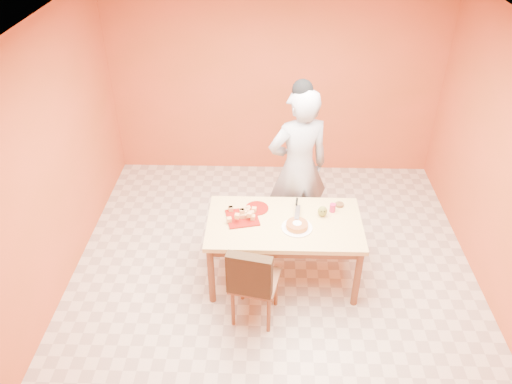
{
  "coord_description": "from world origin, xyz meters",
  "views": [
    {
      "loc": [
        -0.08,
        -3.91,
        3.92
      ],
      "look_at": [
        -0.2,
        0.3,
        1.04
      ],
      "focal_mm": 35.0,
      "sensor_mm": 36.0,
      "label": 1
    }
  ],
  "objects_px": {
    "red_dinner_plate": "(257,208)",
    "dining_chair": "(255,280)",
    "pastry_platter": "(242,218)",
    "sponge_cake": "(297,225)",
    "magenta_glass": "(333,208)",
    "egg_ornament": "(322,211)",
    "checker_tin": "(339,205)",
    "person": "(298,168)",
    "dining_table": "(284,229)"
  },
  "relations": [
    {
      "from": "dining_table",
      "to": "egg_ornament",
      "type": "relative_size",
      "value": 12.83
    },
    {
      "from": "pastry_platter",
      "to": "egg_ornament",
      "type": "distance_m",
      "value": 0.84
    },
    {
      "from": "pastry_platter",
      "to": "egg_ornament",
      "type": "xyz_separation_m",
      "value": [
        0.83,
        0.06,
        0.05
      ]
    },
    {
      "from": "checker_tin",
      "to": "person",
      "type": "bearing_deg",
      "value": 136.03
    },
    {
      "from": "person",
      "to": "egg_ornament",
      "type": "relative_size",
      "value": 15.57
    },
    {
      "from": "sponge_cake",
      "to": "egg_ornament",
      "type": "xyz_separation_m",
      "value": [
        0.27,
        0.21,
        0.03
      ]
    },
    {
      "from": "person",
      "to": "dining_table",
      "type": "bearing_deg",
      "value": 59.75
    },
    {
      "from": "red_dinner_plate",
      "to": "checker_tin",
      "type": "height_order",
      "value": "checker_tin"
    },
    {
      "from": "dining_table",
      "to": "magenta_glass",
      "type": "relative_size",
      "value": 17.42
    },
    {
      "from": "dining_table",
      "to": "dining_chair",
      "type": "xyz_separation_m",
      "value": [
        -0.29,
        -0.59,
        -0.16
      ]
    },
    {
      "from": "person",
      "to": "sponge_cake",
      "type": "xyz_separation_m",
      "value": [
        -0.04,
        -0.82,
        -0.17
      ]
    },
    {
      "from": "pastry_platter",
      "to": "sponge_cake",
      "type": "xyz_separation_m",
      "value": [
        0.56,
        -0.15,
        0.03
      ]
    },
    {
      "from": "red_dinner_plate",
      "to": "egg_ornament",
      "type": "xyz_separation_m",
      "value": [
        0.69,
        -0.11,
        0.05
      ]
    },
    {
      "from": "person",
      "to": "egg_ornament",
      "type": "distance_m",
      "value": 0.67
    },
    {
      "from": "red_dinner_plate",
      "to": "dining_chair",
      "type": "bearing_deg",
      "value": -89.75
    },
    {
      "from": "pastry_platter",
      "to": "red_dinner_plate",
      "type": "distance_m",
      "value": 0.23
    },
    {
      "from": "egg_ornament",
      "to": "checker_tin",
      "type": "height_order",
      "value": "egg_ornament"
    },
    {
      "from": "red_dinner_plate",
      "to": "magenta_glass",
      "type": "distance_m",
      "value": 0.8
    },
    {
      "from": "red_dinner_plate",
      "to": "sponge_cake",
      "type": "distance_m",
      "value": 0.53
    },
    {
      "from": "person",
      "to": "egg_ornament",
      "type": "xyz_separation_m",
      "value": [
        0.23,
        -0.61,
        -0.15
      ]
    },
    {
      "from": "egg_ornament",
      "to": "magenta_glass",
      "type": "bearing_deg",
      "value": 38.35
    },
    {
      "from": "pastry_platter",
      "to": "red_dinner_plate",
      "type": "xyz_separation_m",
      "value": [
        0.15,
        0.17,
        -0.0
      ]
    },
    {
      "from": "sponge_cake",
      "to": "red_dinner_plate",
      "type": "bearing_deg",
      "value": 142.15
    },
    {
      "from": "dining_chair",
      "to": "sponge_cake",
      "type": "height_order",
      "value": "dining_chair"
    },
    {
      "from": "dining_table",
      "to": "checker_tin",
      "type": "xyz_separation_m",
      "value": [
        0.6,
        0.3,
        0.11
      ]
    },
    {
      "from": "dining_chair",
      "to": "egg_ornament",
      "type": "relative_size",
      "value": 7.76
    },
    {
      "from": "dining_chair",
      "to": "egg_ornament",
      "type": "height_order",
      "value": "dining_chair"
    },
    {
      "from": "dining_chair",
      "to": "magenta_glass",
      "type": "height_order",
      "value": "dining_chair"
    },
    {
      "from": "magenta_glass",
      "to": "pastry_platter",
      "type": "bearing_deg",
      "value": -170.84
    },
    {
      "from": "dining_table",
      "to": "person",
      "type": "distance_m",
      "value": 0.8
    },
    {
      "from": "sponge_cake",
      "to": "magenta_glass",
      "type": "distance_m",
      "value": 0.49
    },
    {
      "from": "sponge_cake",
      "to": "magenta_glass",
      "type": "xyz_separation_m",
      "value": [
        0.39,
        0.3,
        0.01
      ]
    },
    {
      "from": "dining_table",
      "to": "sponge_cake",
      "type": "xyz_separation_m",
      "value": [
        0.12,
        -0.1,
        0.13
      ]
    },
    {
      "from": "dining_chair",
      "to": "sponge_cake",
      "type": "xyz_separation_m",
      "value": [
        0.41,
        0.49,
        0.3
      ]
    },
    {
      "from": "person",
      "to": "sponge_cake",
      "type": "bearing_deg",
      "value": 69.65
    },
    {
      "from": "checker_tin",
      "to": "dining_table",
      "type": "bearing_deg",
      "value": -153.07
    },
    {
      "from": "person",
      "to": "magenta_glass",
      "type": "bearing_deg",
      "value": 106.04
    },
    {
      "from": "pastry_platter",
      "to": "red_dinner_plate",
      "type": "relative_size",
      "value": 1.29
    },
    {
      "from": "checker_tin",
      "to": "dining_chair",
      "type": "bearing_deg",
      "value": -134.78
    },
    {
      "from": "pastry_platter",
      "to": "checker_tin",
      "type": "distance_m",
      "value": 1.07
    },
    {
      "from": "dining_chair",
      "to": "person",
      "type": "bearing_deg",
      "value": 82.97
    },
    {
      "from": "person",
      "to": "egg_ornament",
      "type": "height_order",
      "value": "person"
    },
    {
      "from": "magenta_glass",
      "to": "checker_tin",
      "type": "distance_m",
      "value": 0.14
    },
    {
      "from": "magenta_glass",
      "to": "red_dinner_plate",
      "type": "bearing_deg",
      "value": 178.44
    },
    {
      "from": "person",
      "to": "pastry_platter",
      "type": "height_order",
      "value": "person"
    },
    {
      "from": "dining_table",
      "to": "red_dinner_plate",
      "type": "height_order",
      "value": "red_dinner_plate"
    },
    {
      "from": "dining_table",
      "to": "checker_tin",
      "type": "bearing_deg",
      "value": 26.93
    },
    {
      "from": "magenta_glass",
      "to": "dining_chair",
      "type": "bearing_deg",
      "value": -135.35
    },
    {
      "from": "person",
      "to": "dining_chair",
      "type": "bearing_deg",
      "value": 53.36
    },
    {
      "from": "pastry_platter",
      "to": "checker_tin",
      "type": "bearing_deg",
      "value": 13.86
    }
  ]
}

